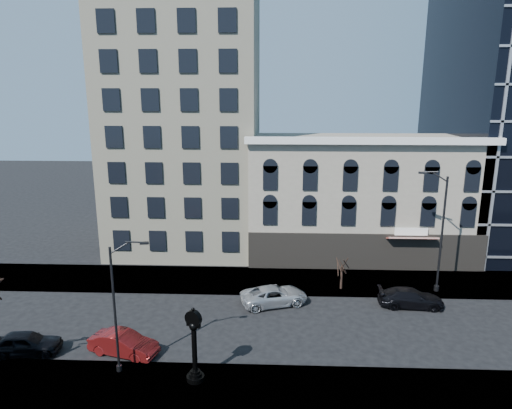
{
  "coord_description": "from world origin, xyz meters",
  "views": [
    {
      "loc": [
        3.38,
        -29.76,
        16.28
      ],
      "look_at": [
        2.0,
        4.0,
        8.0
      ],
      "focal_mm": 32.0,
      "sensor_mm": 36.0,
      "label": 1
    }
  ],
  "objects_px": {
    "car_near_b": "(124,344)",
    "car_near_a": "(26,343)",
    "street_lamp_near": "(123,273)",
    "street_clock": "(194,348)"
  },
  "relations": [
    {
      "from": "street_lamp_near",
      "to": "car_near_a",
      "type": "bearing_deg",
      "value": 156.1
    },
    {
      "from": "car_near_b",
      "to": "car_near_a",
      "type": "bearing_deg",
      "value": 107.94
    },
    {
      "from": "car_near_a",
      "to": "car_near_b",
      "type": "relative_size",
      "value": 0.98
    },
    {
      "from": "street_lamp_near",
      "to": "car_near_b",
      "type": "distance_m",
      "value": 5.99
    },
    {
      "from": "street_clock",
      "to": "car_near_b",
      "type": "bearing_deg",
      "value": 176.13
    },
    {
      "from": "street_clock",
      "to": "car_near_b",
      "type": "distance_m",
      "value": 5.91
    },
    {
      "from": "car_near_a",
      "to": "street_lamp_near",
      "type": "bearing_deg",
      "value": -109.9
    },
    {
      "from": "street_clock",
      "to": "street_lamp_near",
      "type": "xyz_separation_m",
      "value": [
        -4.11,
        0.82,
        4.17
      ]
    },
    {
      "from": "street_lamp_near",
      "to": "car_near_b",
      "type": "height_order",
      "value": "street_lamp_near"
    },
    {
      "from": "street_lamp_near",
      "to": "car_near_b",
      "type": "bearing_deg",
      "value": 105.83
    }
  ]
}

